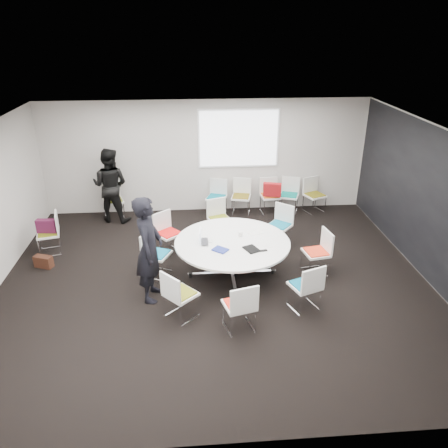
{
  "coord_description": "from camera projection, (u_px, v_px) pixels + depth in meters",
  "views": [
    {
      "loc": [
        -0.38,
        -7.0,
        4.47
      ],
      "look_at": [
        0.2,
        0.4,
        1.0
      ],
      "focal_mm": 35.0,
      "sensor_mm": 36.0,
      "label": 1
    }
  ],
  "objects": [
    {
      "name": "room_shell",
      "position": [
        220.0,
        213.0,
        7.66
      ],
      "size": [
        8.08,
        7.08,
        2.88
      ],
      "color": "black",
      "rests_on": "ground"
    },
    {
      "name": "conference_table",
      "position": [
        232.0,
        251.0,
        8.22
      ],
      "size": [
        2.16,
        2.16,
        0.73
      ],
      "color": "silver",
      "rests_on": "ground"
    },
    {
      "name": "projection_screen",
      "position": [
        239.0,
        139.0,
        10.64
      ],
      "size": [
        1.9,
        0.03,
        1.35
      ],
      "primitive_type": "cube",
      "color": "white",
      "rests_on": "room_shell"
    },
    {
      "name": "chair_ring_a",
      "position": [
        316.0,
        260.0,
        8.41
      ],
      "size": [
        0.52,
        0.53,
        0.88
      ],
      "rotation": [
        0.0,
        0.0,
        1.74
      ],
      "color": "silver",
      "rests_on": "ground"
    },
    {
      "name": "chair_ring_b",
      "position": [
        279.0,
        233.0,
        9.51
      ],
      "size": [
        0.64,
        0.64,
        0.88
      ],
      "rotation": [
        0.0,
        0.0,
        2.45
      ],
      "color": "silver",
      "rests_on": "ground"
    },
    {
      "name": "chair_ring_c",
      "position": [
        220.0,
        226.0,
        9.8
      ],
      "size": [
        0.58,
        0.58,
        0.88
      ],
      "rotation": [
        0.0,
        0.0,
        3.49
      ],
      "color": "silver",
      "rests_on": "ground"
    },
    {
      "name": "chair_ring_d",
      "position": [
        169.0,
        241.0,
        9.15
      ],
      "size": [
        0.64,
        0.64,
        0.88
      ],
      "rotation": [
        0.0,
        0.0,
        3.85
      ],
      "color": "silver",
      "rests_on": "ground"
    },
    {
      "name": "chair_ring_e",
      "position": [
        157.0,
        262.0,
        8.34
      ],
      "size": [
        0.6,
        0.6,
        0.88
      ],
      "rotation": [
        0.0,
        0.0,
        4.29
      ],
      "color": "silver",
      "rests_on": "ground"
    },
    {
      "name": "chair_ring_f",
      "position": [
        181.0,
        303.0,
        7.13
      ],
      "size": [
        0.64,
        0.64,
        0.88
      ],
      "rotation": [
        0.0,
        0.0,
        5.45
      ],
      "color": "silver",
      "rests_on": "ground"
    },
    {
      "name": "chair_ring_g",
      "position": [
        239.0,
        314.0,
        6.86
      ],
      "size": [
        0.56,
        0.55,
        0.88
      ],
      "rotation": [
        0.0,
        0.0,
        6.54
      ],
      "color": "silver",
      "rests_on": "ground"
    },
    {
      "name": "chair_ring_h",
      "position": [
        305.0,
        294.0,
        7.36
      ],
      "size": [
        0.59,
        0.58,
        0.88
      ],
      "rotation": [
        0.0,
        0.0,
        6.65
      ],
      "color": "silver",
      "rests_on": "ground"
    },
    {
      "name": "chair_back_a",
      "position": [
        216.0,
        204.0,
        11.0
      ],
      "size": [
        0.59,
        0.58,
        0.88
      ],
      "rotation": [
        0.0,
        0.0,
        2.79
      ],
      "color": "silver",
      "rests_on": "ground"
    },
    {
      "name": "chair_back_b",
      "position": [
        241.0,
        203.0,
        11.05
      ],
      "size": [
        0.55,
        0.54,
        0.88
      ],
      "rotation": [
        0.0,
        0.0,
        2.92
      ],
      "color": "silver",
      "rests_on": "ground"
    },
    {
      "name": "chair_back_c",
      "position": [
        270.0,
        202.0,
        11.1
      ],
      "size": [
        0.5,
        0.49,
        0.88
      ],
      "rotation": [
        0.0,
        0.0,
        3.23
      ],
      "color": "silver",
      "rests_on": "ground"
    },
    {
      "name": "chair_back_d",
      "position": [
        289.0,
        202.0,
        11.13
      ],
      "size": [
        0.59,
        0.58,
        0.88
      ],
      "rotation": [
        0.0,
        0.0,
        2.79
      ],
      "color": "silver",
      "rests_on": "ground"
    },
    {
      "name": "chair_back_e",
      "position": [
        314.0,
        201.0,
        11.14
      ],
      "size": [
        0.6,
        0.59,
        0.88
      ],
      "rotation": [
        0.0,
        0.0,
        3.54
      ],
      "color": "silver",
      "rests_on": "ground"
    },
    {
      "name": "chair_spare_left",
      "position": [
        50.0,
        241.0,
        9.16
      ],
      "size": [
        0.55,
        0.56,
        0.88
      ],
      "rotation": [
        0.0,
        0.0,
        1.82
      ],
      "color": "silver",
      "rests_on": "ground"
    },
    {
      "name": "chair_person_back",
      "position": [
        114.0,
        207.0,
        10.82
      ],
      "size": [
        0.58,
        0.58,
        0.88
      ],
      "rotation": [
        0.0,
        0.0,
        3.49
      ],
      "color": "silver",
      "rests_on": "ground"
    },
    {
      "name": "person_main",
      "position": [
        149.0,
        249.0,
        7.39
      ],
      "size": [
        0.54,
        0.75,
        1.91
      ],
      "primitive_type": "imported",
      "rotation": [
        0.0,
        0.0,
        1.44
      ],
      "color": "black",
      "rests_on": "ground"
    },
    {
      "name": "person_back",
      "position": [
        110.0,
        185.0,
        10.41
      ],
      "size": [
        1.02,
        0.88,
        1.81
      ],
      "primitive_type": "imported",
      "rotation": [
        0.0,
        0.0,
        2.89
      ],
      "color": "black",
      "rests_on": "ground"
    },
    {
      "name": "laptop",
      "position": [
        207.0,
        242.0,
        8.09
      ],
      "size": [
        0.21,
        0.32,
        0.03
      ],
      "primitive_type": "imported",
      "rotation": [
        0.0,
        0.0,
        1.57
      ],
      "color": "#333338",
      "rests_on": "conference_table"
    },
    {
      "name": "laptop_lid",
      "position": [
        200.0,
        236.0,
        8.07
      ],
      "size": [
        0.04,
        0.3,
        0.22
      ],
      "primitive_type": "cube",
      "rotation": [
        0.0,
        0.0,
        1.49
      ],
      "color": "silver",
      "rests_on": "conference_table"
    },
    {
      "name": "notebook_black",
      "position": [
        251.0,
        249.0,
        7.84
      ],
      "size": [
        0.32,
        0.36,
        0.02
      ],
      "primitive_type": "cube",
      "rotation": [
        0.0,
        0.0,
        0.43
      ],
      "color": "black",
      "rests_on": "conference_table"
    },
    {
      "name": "tablet_folio",
      "position": [
        220.0,
        250.0,
        7.81
      ],
      "size": [
        0.33,
        0.32,
        0.03
      ],
      "primitive_type": "cube",
      "rotation": [
        0.0,
        0.0,
        -0.68
      ],
      "color": "navy",
      "rests_on": "conference_table"
    },
    {
      "name": "papers_right",
      "position": [
        255.0,
        232.0,
        8.48
      ],
      "size": [
        0.36,
        0.31,
        0.0
      ],
      "primitive_type": "cube",
      "rotation": [
        0.0,
        0.0,
        0.4
      ],
      "color": "white",
      "rests_on": "conference_table"
    },
    {
      "name": "papers_front",
      "position": [
        265.0,
        244.0,
        8.04
      ],
      "size": [
        0.36,
        0.31,
        0.0
      ],
      "primitive_type": "cube",
      "rotation": [
        0.0,
        0.0,
        -0.38
      ],
      "color": "silver",
      "rests_on": "conference_table"
    },
    {
      "name": "cup",
      "position": [
        240.0,
        234.0,
        8.31
      ],
      "size": [
        0.08,
        0.08,
        0.09
      ],
      "primitive_type": "cylinder",
      "color": "white",
      "rests_on": "conference_table"
    },
    {
      "name": "phone",
      "position": [
        263.0,
        251.0,
        7.8
      ],
      "size": [
        0.15,
        0.1,
        0.01
      ],
      "primitive_type": "cube",
      "rotation": [
        0.0,
        0.0,
        0.21
      ],
      "color": "black",
      "rests_on": "conference_table"
    },
    {
      "name": "maroon_bag",
      "position": [
        47.0,
        226.0,
        9.01
      ],
      "size": [
        0.41,
        0.18,
        0.28
      ],
      "primitive_type": "cube",
      "rotation": [
        0.0,
        0.0,
        -0.1
      ],
      "color": "#4F1534",
      "rests_on": "chair_spare_left"
    },
    {
      "name": "brown_bag",
      "position": [
        44.0,
        262.0,
        8.67
      ],
      "size": [
        0.39,
        0.28,
        0.24
      ],
      "primitive_type": "cube",
      "rotation": [
        0.0,
        0.0,
        -0.36
      ],
      "color": "#361B11",
      "rests_on": "ground"
    },
    {
      "name": "red_jacket",
      "position": [
        272.0,
        190.0,
        10.72
      ],
      "size": [
        0.47,
        0.27,
        0.36
      ],
      "primitive_type": "cube",
      "rotation": [
        0.17,
        0.0,
        -0.26
      ],
      "color": "#A81419",
      "rests_on": "chair_back_c"
    }
  ]
}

